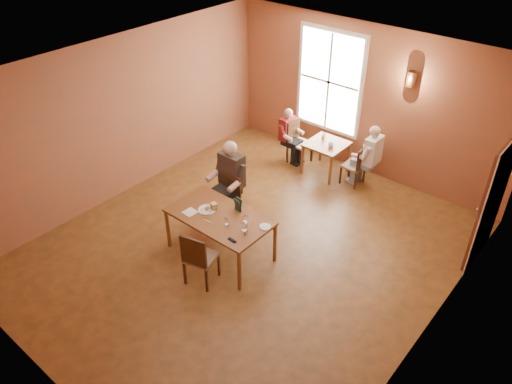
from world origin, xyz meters
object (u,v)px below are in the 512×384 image
Objects in this scene: chair_empty at (201,256)px; diner_white at (356,156)px; main_table at (220,235)px; diner_main at (223,190)px; chair_diner_maroon at (300,143)px; second_table at (326,158)px; chair_diner_white at (354,165)px; chair_diner_main at (225,202)px; diner_maroon at (299,138)px.

diner_white is (0.36, 3.89, 0.16)m from chair_empty.
main_table is 1.14× the size of diner_main.
chair_empty is at bearing 14.00° from chair_diner_maroon.
chair_empty is 3.91m from second_table.
diner_main reaches higher than chair_diner_white.
chair_diner_main is at bearing 157.83° from diner_white.
chair_diner_white is (0.33, 3.89, -0.05)m from chair_empty.
chair_diner_main is 0.26m from diner_main.
chair_diner_maroon is (-0.27, 2.61, -0.00)m from chair_diner_main.
diner_main reaches higher than chair_diner_maroon.
chair_empty is (0.70, -1.29, 0.01)m from chair_diner_main.
chair_diner_white is at bearing 90.00° from diner_maroon.
diner_maroon is (-1.33, 0.00, 0.15)m from chair_diner_white.
second_table is at bearing 92.07° from main_table.
second_table is (-0.12, 3.26, -0.05)m from main_table.
second_table is (0.38, 2.61, -0.13)m from chair_diner_main.
diner_maroon is at bearing -83.56° from diner_main.
chair_diner_maroon is (-0.97, 3.89, -0.01)m from chair_empty.
chair_diner_white is 0.91× the size of chair_diner_maroon.
diner_white is (0.68, 0.00, 0.30)m from second_table.
main_table is 0.82m from chair_diner_main.
chair_empty is 0.74× the size of diner_white.
chair_empty reaches higher than chair_diner_main.
diner_main is 1.46m from chair_empty.
chair_empty is at bearing -85.29° from second_table.
diner_maroon is at bearing 103.76° from main_table.
main_table reaches higher than second_table.
diner_white reaches higher than chair_diner_maroon.
chair_diner_main is at bearing -90.00° from diner_main.
chair_diner_white reaches higher than second_table.
chair_empty is at bearing 175.17° from chair_diner_white.
diner_main is 1.56× the size of chair_diner_maroon.
diner_white is at bearing 0.00° from second_table.
diner_white reaches higher than chair_empty.
chair_diner_main reaches higher than chair_diner_white.
main_table is 3.26m from second_table.
second_table is at bearing 90.00° from diner_maroon.
chair_empty is at bearing 14.42° from diner_maroon.
chair_diner_main is 2.80m from chair_diner_white.
diner_main is at bearing -98.25° from second_table.
main_table is 1.74× the size of chair_empty.
chair_diner_white is (1.03, 2.61, -0.04)m from chair_diner_main.
chair_diner_main is 0.73× the size of diner_white.
diner_maroon is (-0.30, 2.61, 0.11)m from chair_diner_main.
diner_main is at bearing 90.00° from chair_diner_main.
diner_main is at bearing 158.62° from chair_diner_white.
diner_white is (1.06, 2.64, -0.09)m from diner_main.
chair_diner_maroon is at bearing 88.75° from chair_empty.
chair_empty is 1.25× the size of second_table.
diner_main is (0.00, -0.03, 0.26)m from chair_diner_main.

